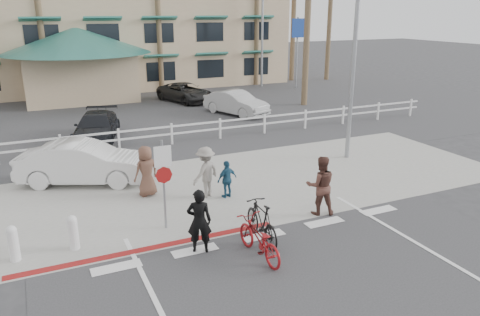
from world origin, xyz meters
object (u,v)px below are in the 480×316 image
bike_red (259,239)px  car_white_sedan (84,163)px  bike_black (262,222)px  sign_post (164,180)px

bike_red → car_white_sedan: car_white_sedan is taller
bike_black → car_white_sedan: bearing=-58.6°
bike_red → car_white_sedan: 8.02m
sign_post → bike_red: (1.64, -2.58, -0.95)m
sign_post → car_white_sedan: (-1.57, 4.77, -0.70)m
sign_post → bike_black: (2.11, -1.83, -0.89)m
bike_red → car_white_sedan: bearing=-70.2°
car_white_sedan → sign_post: bearing=-138.5°
sign_post → bike_black: bearing=-40.8°
bike_red → bike_black: 0.89m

